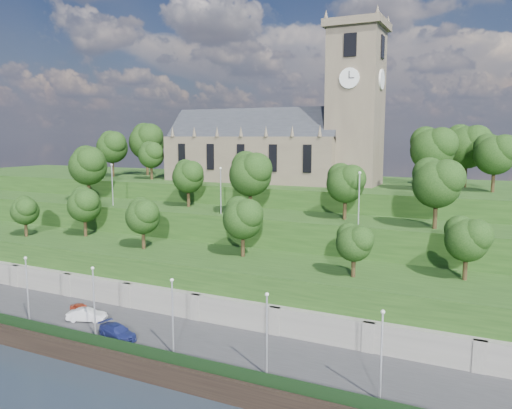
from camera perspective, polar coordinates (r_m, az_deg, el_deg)
The scene contains 17 objects.
ground at distance 55.24m, azimuth -18.05°, elevation -17.27°, with size 320.00×320.00×0.00m, color black.
promenade at distance 58.91m, azimuth -13.94°, elevation -14.43°, with size 160.00×12.00×2.00m, color #2D2D30.
quay_wall at distance 54.76m, azimuth -18.14°, elevation -16.24°, with size 160.00×0.50×2.20m, color black.
fence at distance 54.61m, azimuth -17.72°, elevation -14.59°, with size 160.00×0.10×1.20m, color black.
retaining_wall at distance 62.76m, azimuth -10.44°, elevation -11.45°, with size 160.00×2.10×5.00m.
embankment_lower at distance 67.01m, azimuth -7.40°, elevation -8.79°, with size 160.00×12.00×8.00m, color #1D3B13.
embankment_upper at distance 75.62m, azimuth -2.85°, elevation -5.24°, with size 160.00×10.00×12.00m, color #1D3B13.
hilltop at distance 93.95m, azimuth 3.29°, elevation -1.74°, with size 160.00×32.00×15.00m, color #1D3B13.
church at distance 88.64m, azimuth 2.84°, elevation 7.45°, with size 38.60×12.35×27.60m.
trees_lower at distance 65.29m, azimuth -7.25°, elevation -1.35°, with size 66.01×8.59×7.58m.
trees_upper at distance 72.61m, azimuth -2.80°, elevation 3.71°, with size 62.67×8.52×9.54m.
trees_hilltop at distance 88.11m, azimuth 2.51°, elevation 6.81°, with size 75.58×15.73×10.84m.
lamp_posts_promenade at distance 55.92m, azimuth -18.04°, elevation -9.92°, with size 60.36×0.36×7.59m.
lamp_posts_upper at distance 71.41m, azimuth -4.05°, elevation 2.07°, with size 40.36×0.36×6.72m.
car_left at distance 63.99m, azimuth -19.28°, elevation -11.26°, with size 1.49×3.70×1.26m, color #9B2F19.
car_middle at distance 61.74m, azimuth -18.78°, elevation -11.86°, with size 1.53×4.38×1.44m, color #B7B5BA.
car_right at distance 55.87m, azimuth -15.56°, elevation -13.84°, with size 2.02×4.96×1.44m, color navy.
Camera 1 is at (35.35, -35.64, 23.06)m, focal length 35.00 mm.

